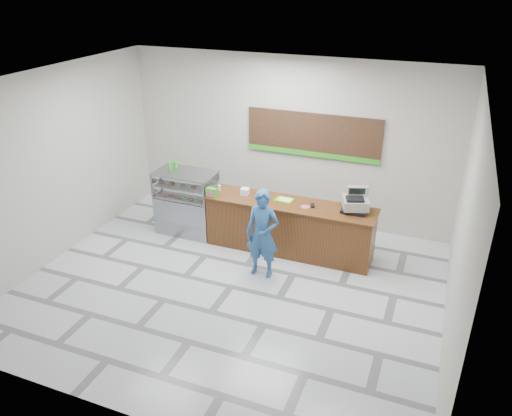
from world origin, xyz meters
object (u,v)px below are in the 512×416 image
at_px(display_case, 187,202).
at_px(sales_counter, 289,227).
at_px(customer, 262,234).
at_px(cash_register, 355,202).
at_px(serving_tray, 284,200).

bearing_deg(display_case, sales_counter, 0.01).
bearing_deg(customer, sales_counter, 77.25).
xyz_separation_m(display_case, cash_register, (3.41, 0.14, 0.51)).
height_order(serving_tray, customer, customer).
distance_m(cash_register, customer, 1.80).
height_order(display_case, cash_register, cash_register).
relative_size(display_case, customer, 0.81).
bearing_deg(display_case, customer, -25.20).
bearing_deg(customer, serving_tray, 85.91).
distance_m(display_case, cash_register, 3.45).
height_order(sales_counter, serving_tray, serving_tray).
bearing_deg(serving_tray, cash_register, 6.80).
height_order(cash_register, serving_tray, cash_register).
relative_size(serving_tray, customer, 0.22).
bearing_deg(cash_register, sales_counter, 167.73).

